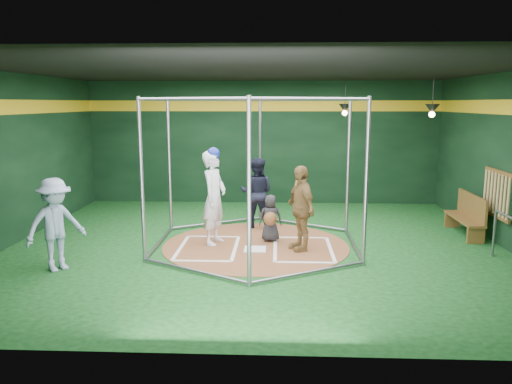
{
  "coord_description": "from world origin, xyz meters",
  "views": [
    {
      "loc": [
        0.44,
        -9.85,
        2.89
      ],
      "look_at": [
        0.0,
        0.1,
        1.1
      ],
      "focal_mm": 35.0,
      "sensor_mm": 36.0,
      "label": 1
    }
  ],
  "objects_px": {
    "umpire": "(257,193)",
    "visitor_leopard": "(301,208)",
    "dugout_bench": "(468,214)",
    "batter_figure": "(214,197)"
  },
  "relations": [
    {
      "from": "visitor_leopard",
      "to": "umpire",
      "type": "bearing_deg",
      "value": -176.07
    },
    {
      "from": "visitor_leopard",
      "to": "umpire",
      "type": "relative_size",
      "value": 1.03
    },
    {
      "from": "batter_figure",
      "to": "umpire",
      "type": "distance_m",
      "value": 1.66
    },
    {
      "from": "batter_figure",
      "to": "dugout_bench",
      "type": "distance_m",
      "value": 5.58
    },
    {
      "from": "umpire",
      "to": "visitor_leopard",
      "type": "bearing_deg",
      "value": 127.81
    },
    {
      "from": "batter_figure",
      "to": "dugout_bench",
      "type": "xyz_separation_m",
      "value": [
        5.48,
        0.94,
        -0.53
      ]
    },
    {
      "from": "visitor_leopard",
      "to": "dugout_bench",
      "type": "height_order",
      "value": "visitor_leopard"
    },
    {
      "from": "batter_figure",
      "to": "dugout_bench",
      "type": "height_order",
      "value": "batter_figure"
    },
    {
      "from": "umpire",
      "to": "dugout_bench",
      "type": "xyz_separation_m",
      "value": [
        4.67,
        -0.5,
        -0.36
      ]
    },
    {
      "from": "batter_figure",
      "to": "dugout_bench",
      "type": "bearing_deg",
      "value": 9.77
    }
  ]
}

